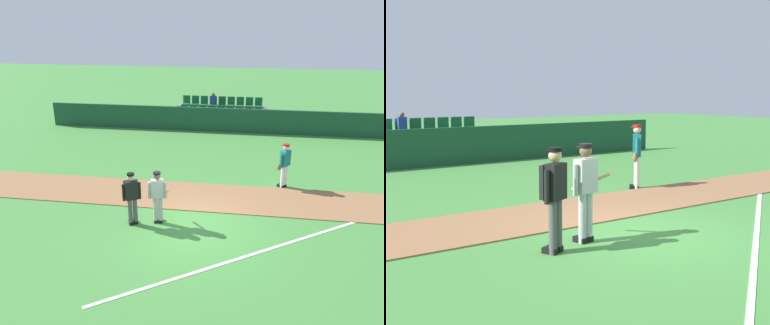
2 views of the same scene
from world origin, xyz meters
TOP-DOWN VIEW (x-y plane):
  - ground_plane at (0.00, 0.00)m, footprint 80.00×80.00m
  - infield_dirt_path at (0.00, 2.19)m, footprint 28.00×2.33m
  - foul_line_chalk at (3.00, -0.50)m, footprint 9.86×7.00m
  - dugout_fence at (0.00, 10.83)m, footprint 20.00×0.16m
  - stadium_bleachers at (-0.00, 12.29)m, footprint 5.55×2.10m
  - batter_grey_jersey at (-1.06, 0.12)m, footprint 0.73×0.73m
  - umpire_home_plate at (-1.85, -0.08)m, footprint 0.54×0.43m
  - runner_teal_jersey at (3.09, 3.51)m, footprint 0.54×0.52m

SIDE VIEW (x-z plane):
  - ground_plane at x=0.00m, z-range 0.00..0.00m
  - foul_line_chalk at x=3.00m, z-range 0.00..0.01m
  - infield_dirt_path at x=0.00m, z-range 0.00..0.03m
  - stadium_bleachers at x=0.00m, z-range -0.46..1.44m
  - dugout_fence at x=0.00m, z-range 0.00..1.37m
  - runner_teal_jersey at x=3.09m, z-range 0.08..1.84m
  - batter_grey_jersey at x=-1.06m, z-range 0.09..1.85m
  - umpire_home_plate at x=-1.85m, z-range 0.12..1.88m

